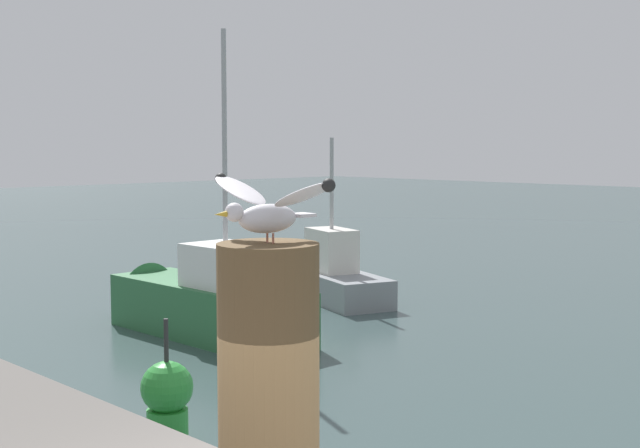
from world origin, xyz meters
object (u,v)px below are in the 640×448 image
Objects in this scene: mooring_post at (269,389)px; boat_grey at (315,274)px; boat_green at (193,300)px; channel_buoy at (167,398)px; seagull at (267,207)px.

mooring_post is 0.21× the size of boat_grey.
channel_buoy is at bearing -38.81° from boat_green.
boat_grey is (-10.83, 10.68, -1.89)m from mooring_post.
mooring_post is at bearing -44.61° from boat_grey.
seagull is 15.42m from boat_grey.
seagull is at bearing -34.53° from boat_green.
boat_grey is 3.68× the size of channel_buoy.
boat_green is at bearing 141.19° from channel_buoy.
boat_grey is at bearing 135.38° from seagull.
boat_grey reaches higher than mooring_post.
seagull is 0.52× the size of channel_buoy.
channel_buoy is (-5.29, 3.15, -1.83)m from mooring_post.
channel_buoy is (5.54, -7.53, 0.06)m from boat_grey.
seagull is (-0.00, -0.00, 0.64)m from mooring_post.
boat_grey is at bearing 135.39° from mooring_post.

